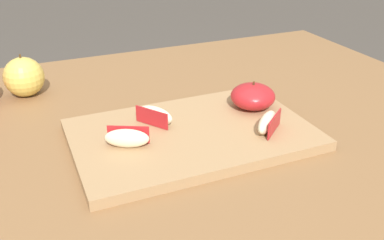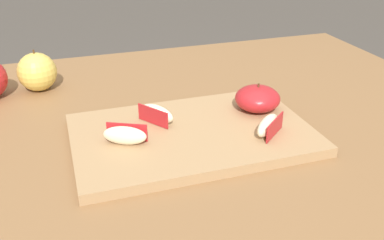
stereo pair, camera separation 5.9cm
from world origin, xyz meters
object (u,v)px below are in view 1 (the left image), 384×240
Objects in this scene: apple_wedge_right at (268,122)px; apple_half_skin_up at (253,96)px; cutting_board at (192,134)px; whole_apple_golden at (24,77)px; apple_wedge_middle at (155,115)px; apple_wedge_back at (127,138)px.

apple_half_skin_up is at bearing 75.29° from apple_wedge_right.
cutting_board is 0.16m from apple_half_skin_up.
cutting_board is 4.47× the size of whole_apple_golden.
apple_half_skin_up is 1.17× the size of apple_wedge_middle.
apple_wedge_middle is (-0.05, 0.05, 0.03)m from cutting_board.
apple_wedge_middle is 0.34m from whole_apple_golden.
whole_apple_golden is at bearing 144.81° from apple_half_skin_up.
whole_apple_golden is at bearing 126.82° from apple_wedge_middle.
apple_half_skin_up reaches higher than cutting_board.
apple_half_skin_up is (0.15, 0.04, 0.03)m from cutting_board.
apple_wedge_middle and apple_wedge_back have the same top height.
cutting_board is 5.63× the size of apple_wedge_middle.
apple_wedge_right is (0.12, -0.05, 0.03)m from cutting_board.
apple_wedge_middle is 1.04× the size of apple_wedge_right.
apple_wedge_right is at bearing -104.71° from apple_half_skin_up.
apple_half_skin_up is 1.13× the size of apple_wedge_back.
apple_wedge_middle is 0.09m from apple_wedge_back.
apple_half_skin_up is at bearing -35.19° from whole_apple_golden.
whole_apple_golden reaches higher than apple_wedge_middle.
apple_wedge_middle is at bearing 135.29° from cutting_board.
apple_wedge_back is (-0.12, -0.01, 0.03)m from cutting_board.
apple_wedge_right is (0.17, -0.11, 0.00)m from apple_wedge_middle.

